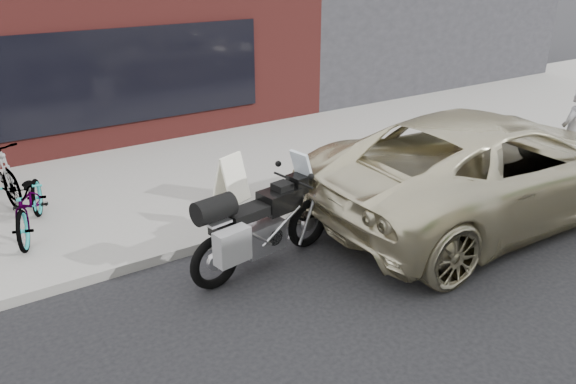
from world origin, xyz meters
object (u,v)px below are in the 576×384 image
Objects in this scene: minivan at (489,166)px; pedestrian at (573,133)px; motorcycle at (256,227)px; bicycle_front at (29,203)px; sandwich_sign at (231,178)px.

pedestrian is (2.89, 0.32, 0.00)m from minivan.
motorcycle is 3.58m from bicycle_front.
sandwich_sign is (3.13, -0.56, -0.08)m from bicycle_front.
bicycle_front is at bearing 123.82° from motorcycle.
motorcycle is at bearing -129.62° from sandwich_sign.
sandwich_sign is (-3.44, 2.59, -0.32)m from minivan.
minivan is 3.58× the size of pedestrian.
motorcycle is 0.39× the size of minivan.
minivan reaches higher than sandwich_sign.
minivan is 3.44× the size of bicycle_front.
pedestrian is 0.96× the size of bicycle_front.
minivan is 7.29m from bicycle_front.
bicycle_front is at bearing -19.13° from pedestrian.
bicycle_front is (-6.57, 3.15, -0.25)m from minivan.
motorcycle is at bearing -28.04° from bicycle_front.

